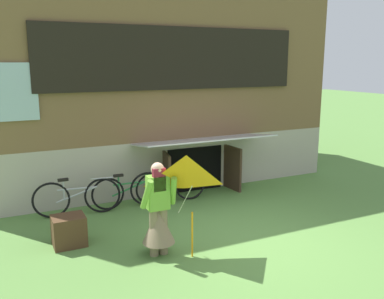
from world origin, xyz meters
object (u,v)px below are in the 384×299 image
object	(u,v)px
wooden_crate	(69,231)
bicycle_blue	(169,185)
bicycle_green	(130,191)
kite	(187,183)
bicycle_silver	(77,197)
person	(158,217)

from	to	relation	value
wooden_crate	bicycle_blue	bearing A→B (deg)	28.94
bicycle_blue	bicycle_green	xyz separation A→B (m)	(-0.86, 0.08, -0.02)
kite	bicycle_silver	bearing A→B (deg)	110.98
kite	bicycle_green	bearing A→B (deg)	89.91
kite	bicycle_blue	distance (m)	3.06
bicycle_blue	bicycle_green	bearing A→B (deg)	178.81
kite	person	bearing A→B (deg)	117.81
person	kite	xyz separation A→B (m)	(0.26, -0.49, 0.65)
person	wooden_crate	distance (m)	1.62
kite	wooden_crate	bearing A→B (deg)	135.23
bicycle_blue	person	bearing A→B (deg)	-112.33
bicycle_silver	wooden_crate	world-z (taller)	bicycle_silver
kite	bicycle_silver	distance (m)	3.19
person	bicycle_silver	distance (m)	2.51
person	kite	world-z (taller)	kite
kite	bicycle_silver	xyz separation A→B (m)	(-1.09, 2.85, -0.91)
bicycle_blue	bicycle_silver	xyz separation A→B (m)	(-1.96, 0.07, -0.00)
person	bicycle_blue	world-z (taller)	person
kite	bicycle_silver	world-z (taller)	kite
bicycle_blue	bicycle_green	world-z (taller)	bicycle_blue
person	wooden_crate	world-z (taller)	person
bicycle_blue	kite	bearing A→B (deg)	-103.41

